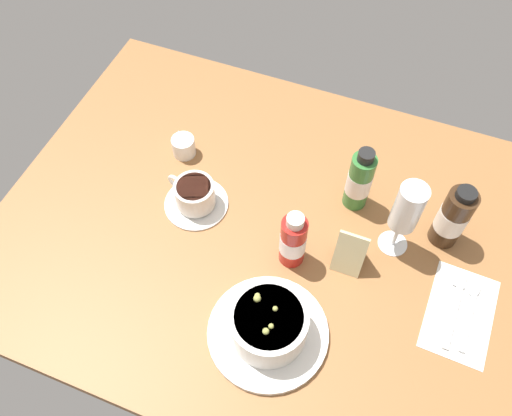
{
  "coord_description": "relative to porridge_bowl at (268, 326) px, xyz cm",
  "views": [
    {
      "loc": [
        18.31,
        -53.21,
        92.85
      ],
      "look_at": [
        -1.83,
        -1.68,
        8.75
      ],
      "focal_mm": 37.07,
      "sensor_mm": 36.0,
      "label": 1
    }
  ],
  "objects": [
    {
      "name": "sauce_bottle_green",
      "position": [
        6.73,
        33.96,
        3.26
      ],
      "size": [
        5.09,
        5.09,
        16.16
      ],
      "color": "#337233",
      "rests_on": "ground_plane"
    },
    {
      "name": "wine_glass",
      "position": [
        16.77,
        26.74,
        8.27
      ],
      "size": [
        5.91,
        5.91,
        18.62
      ],
      "color": "white",
      "rests_on": "ground_plane"
    },
    {
      "name": "sauce_bottle_brown",
      "position": [
        25.72,
        31.95,
        3.33
      ],
      "size": [
        5.82,
        5.82,
        15.93
      ],
      "color": "#382314",
      "rests_on": "ground_plane"
    },
    {
      "name": "ground_plane",
      "position": [
        -8.08,
        21.08,
        -5.56
      ],
      "size": [
        110.0,
        84.0,
        3.0
      ],
      "primitive_type": "cube",
      "color": "brown"
    },
    {
      "name": "menu_card",
      "position": [
        9.42,
        19.56,
        0.91
      ],
      "size": [
        5.73,
        5.77,
        10.04
      ],
      "color": "#BFB686",
      "rests_on": "ground_plane"
    },
    {
      "name": "porridge_bowl",
      "position": [
        0.0,
        0.0,
        0.0
      ],
      "size": [
        21.98,
        21.98,
        9.29
      ],
      "color": "silver",
      "rests_on": "ground_plane"
    },
    {
      "name": "sauce_bottle_red",
      "position": [
        -1.27,
        16.46,
        2.46
      ],
      "size": [
        5.09,
        5.09,
        14.5
      ],
      "color": "#B21E19",
      "rests_on": "ground_plane"
    },
    {
      "name": "cutlery_setting",
      "position": [
        31.96,
        17.15,
        -3.8
      ],
      "size": [
        12.53,
        19.12,
        0.9
      ],
      "color": "silver",
      "rests_on": "ground_plane"
    },
    {
      "name": "creamer_jug",
      "position": [
        -32.52,
        32.89,
        -1.69
      ],
      "size": [
        5.66,
        5.63,
        5.21
      ],
      "color": "silver",
      "rests_on": "ground_plane"
    },
    {
      "name": "coffee_cup",
      "position": [
        -24.17,
        21.29,
        -1.03
      ],
      "size": [
        13.65,
        13.5,
        6.52
      ],
      "color": "silver",
      "rests_on": "ground_plane"
    }
  ]
}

